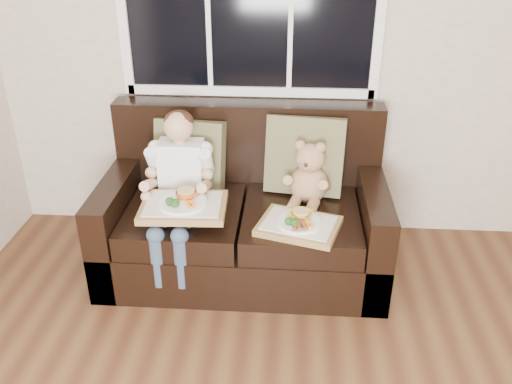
# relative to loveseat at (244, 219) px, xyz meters

# --- Properties ---
(room_walls) EXTENTS (4.52, 5.02, 2.71)m
(room_walls) POSITION_rel_loveseat_xyz_m (0.61, -2.02, 1.28)
(room_walls) COLOR beige
(room_walls) RESTS_ON ground
(loveseat) EXTENTS (1.70, 0.92, 0.96)m
(loveseat) POSITION_rel_loveseat_xyz_m (0.00, 0.00, 0.00)
(loveseat) COLOR black
(loveseat) RESTS_ON ground
(pillow_left) EXTENTS (0.46, 0.27, 0.45)m
(pillow_left) POSITION_rel_loveseat_xyz_m (-0.35, 0.15, 0.36)
(pillow_left) COLOR brown
(pillow_left) RESTS_ON loveseat
(pillow_right) EXTENTS (0.50, 0.28, 0.49)m
(pillow_right) POSITION_rel_loveseat_xyz_m (0.36, 0.15, 0.38)
(pillow_right) COLOR brown
(pillow_right) RESTS_ON loveseat
(child) EXTENTS (0.38, 0.60, 0.87)m
(child) POSITION_rel_loveseat_xyz_m (-0.37, -0.12, 0.34)
(child) COLOR white
(child) RESTS_ON loveseat
(teddy_bear) EXTENTS (0.27, 0.33, 0.41)m
(teddy_bear) POSITION_rel_loveseat_xyz_m (0.39, 0.01, 0.30)
(teddy_bear) COLOR tan
(teddy_bear) RESTS_ON loveseat
(tray_left) EXTENTS (0.48, 0.38, 0.11)m
(tray_left) POSITION_rel_loveseat_xyz_m (-0.31, -0.33, 0.27)
(tray_left) COLOR #AC874E
(tray_left) RESTS_ON child
(tray_right) EXTENTS (0.51, 0.44, 0.10)m
(tray_right) POSITION_rel_loveseat_xyz_m (0.33, -0.33, 0.17)
(tray_right) COLOR #AC874E
(tray_right) RESTS_ON loveseat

